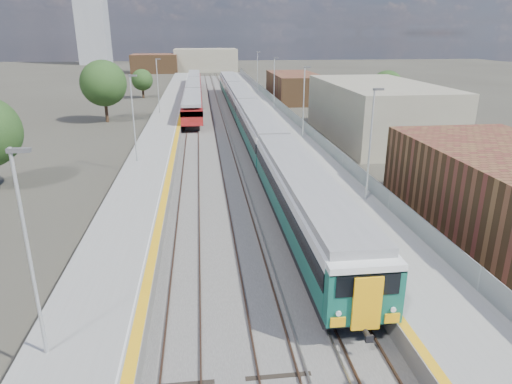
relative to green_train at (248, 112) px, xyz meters
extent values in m
plane|color=#47443A|center=(-1.50, -0.82, -2.39)|extent=(320.00, 320.00, 0.00)
cube|color=#565451|center=(-3.75, 1.68, -2.36)|extent=(10.50, 155.00, 0.06)
cube|color=#4C3323|center=(-0.72, 4.18, -2.28)|extent=(0.07, 160.00, 0.14)
cube|color=#4C3323|center=(0.72, 4.18, -2.28)|extent=(0.07, 160.00, 0.14)
cube|color=#4C3323|center=(-4.22, 4.18, -2.28)|extent=(0.07, 160.00, 0.14)
cube|color=#4C3323|center=(-2.78, 4.18, -2.28)|extent=(0.07, 160.00, 0.14)
cube|color=#4C3323|center=(-7.72, 4.18, -2.28)|extent=(0.07, 160.00, 0.14)
cube|color=#4C3323|center=(-6.28, 4.18, -2.28)|extent=(0.07, 160.00, 0.14)
cube|color=gray|center=(-1.05, 4.18, -2.29)|extent=(0.08, 160.00, 0.10)
cube|color=gray|center=(-2.45, 4.18, -2.29)|extent=(0.08, 160.00, 0.10)
cube|color=slate|center=(3.75, 1.68, -1.89)|extent=(4.70, 155.00, 1.00)
cube|color=gray|center=(3.75, 1.68, -1.39)|extent=(4.70, 155.00, 0.03)
cube|color=gold|center=(1.65, 1.68, -1.37)|extent=(0.40, 155.00, 0.01)
cube|color=gray|center=(5.95, 1.68, -0.79)|extent=(0.06, 155.00, 1.20)
cylinder|color=#9EA0A3|center=(5.10, -28.82, 2.38)|extent=(0.12, 0.12, 7.50)
cube|color=#4C4C4F|center=(5.35, -28.82, 6.03)|extent=(0.70, 0.18, 0.14)
cylinder|color=#9EA0A3|center=(5.10, -8.82, 2.38)|extent=(0.12, 0.12, 7.50)
cube|color=#4C4C4F|center=(5.35, -8.82, 6.03)|extent=(0.70, 0.18, 0.14)
cylinder|color=#9EA0A3|center=(5.10, 11.18, 2.38)|extent=(0.12, 0.12, 7.50)
cube|color=#4C4C4F|center=(5.35, 11.18, 6.03)|extent=(0.70, 0.18, 0.14)
cylinder|color=#9EA0A3|center=(5.10, 31.18, 2.38)|extent=(0.12, 0.12, 7.50)
cube|color=#4C4C4F|center=(5.35, 31.18, 6.03)|extent=(0.70, 0.18, 0.14)
cube|color=slate|center=(-10.55, 1.68, -1.89)|extent=(4.30, 155.00, 1.00)
cube|color=gray|center=(-10.55, 1.68, -1.39)|extent=(4.30, 155.00, 0.03)
cube|color=gold|center=(-8.65, 1.68, -1.37)|extent=(0.45, 155.00, 0.01)
cube|color=silver|center=(-9.00, 1.68, -1.37)|extent=(0.08, 155.00, 0.01)
cylinder|color=#9EA0A3|center=(-11.70, -42.82, 2.38)|extent=(0.12, 0.12, 7.50)
cube|color=#4C4C4F|center=(-11.45, -42.82, 6.03)|extent=(0.70, 0.18, 0.14)
cylinder|color=#9EA0A3|center=(-11.70, -16.82, 2.38)|extent=(0.12, 0.12, 7.50)
cube|color=#4C4C4F|center=(-11.45, -16.82, 6.03)|extent=(0.70, 0.18, 0.14)
cylinder|color=#9EA0A3|center=(-11.70, 9.18, 2.38)|extent=(0.12, 0.12, 7.50)
cube|color=#4C4C4F|center=(-11.45, 9.18, 6.03)|extent=(0.70, 0.18, 0.14)
cube|color=brown|center=(12.50, -32.82, 0.21)|extent=(9.00, 16.00, 5.20)
cube|color=gray|center=(14.50, -5.82, 0.81)|extent=(11.00, 22.00, 6.40)
cube|color=brown|center=(11.50, 27.18, 0.01)|extent=(8.00, 18.00, 4.80)
cube|color=gray|center=(-3.50, 99.18, 1.11)|extent=(20.00, 14.00, 7.00)
cube|color=brown|center=(-19.50, 94.18, 0.41)|extent=(14.00, 12.00, 5.60)
cube|color=gray|center=(-46.50, 139.18, 17.61)|extent=(11.00, 11.00, 40.00)
cube|color=black|center=(0.00, -31.84, -1.45)|extent=(2.91, 20.88, 0.49)
cube|color=#105342|center=(0.00, -31.84, -0.59)|extent=(3.02, 20.88, 1.22)
cube|color=black|center=(0.00, -31.84, 0.37)|extent=(3.08, 20.88, 0.84)
cube|color=white|center=(0.00, -31.84, 1.04)|extent=(3.02, 20.88, 0.51)
cube|color=gray|center=(0.00, -31.84, 1.49)|extent=(2.68, 20.88, 0.43)
cube|color=black|center=(0.00, -10.46, -1.45)|extent=(2.91, 20.88, 0.49)
cube|color=#105342|center=(0.00, -10.46, -0.59)|extent=(3.02, 20.88, 1.22)
cube|color=black|center=(0.00, -10.46, 0.37)|extent=(3.08, 20.88, 0.84)
cube|color=white|center=(0.00, -10.46, 1.04)|extent=(3.02, 20.88, 0.51)
cube|color=gray|center=(0.00, -10.46, 1.49)|extent=(2.68, 20.88, 0.43)
cube|color=black|center=(0.00, 10.92, -1.45)|extent=(2.91, 20.88, 0.49)
cube|color=#105342|center=(0.00, 10.92, -0.59)|extent=(3.02, 20.88, 1.22)
cube|color=black|center=(0.00, 10.92, 0.37)|extent=(3.08, 20.88, 0.84)
cube|color=white|center=(0.00, 10.92, 1.04)|extent=(3.02, 20.88, 0.51)
cube|color=gray|center=(0.00, 10.92, 1.49)|extent=(2.68, 20.88, 0.43)
cube|color=black|center=(0.00, 32.31, -1.45)|extent=(2.91, 20.88, 0.49)
cube|color=#105342|center=(0.00, 32.31, -0.59)|extent=(3.02, 20.88, 1.22)
cube|color=black|center=(0.00, 32.31, 0.37)|extent=(3.08, 20.88, 0.84)
cube|color=white|center=(0.00, 32.31, 1.04)|extent=(3.02, 20.88, 0.51)
cube|color=gray|center=(0.00, 32.31, 1.49)|extent=(2.68, 20.88, 0.43)
cube|color=#105342|center=(0.00, -42.55, -0.09)|extent=(3.00, 0.64, 2.25)
cube|color=black|center=(0.00, -42.89, 0.55)|extent=(2.46, 0.06, 0.86)
cube|color=#FEAF10|center=(0.00, -42.95, -0.20)|extent=(1.12, 0.11, 2.25)
cube|color=black|center=(-7.00, 7.98, -1.94)|extent=(1.84, 15.63, 0.64)
cube|color=maroon|center=(-7.00, 7.98, -0.41)|extent=(2.71, 18.38, 1.94)
cube|color=black|center=(-7.00, 7.98, 0.08)|extent=(2.77, 18.38, 0.68)
cube|color=gray|center=(-7.00, 7.98, 1.04)|extent=(2.42, 18.38, 0.39)
cube|color=black|center=(-7.00, 26.86, -1.94)|extent=(1.84, 15.63, 0.64)
cube|color=maroon|center=(-7.00, 26.86, -0.41)|extent=(2.71, 18.38, 1.94)
cube|color=black|center=(-7.00, 26.86, 0.08)|extent=(2.77, 18.38, 0.68)
cube|color=gray|center=(-7.00, 26.86, 1.04)|extent=(2.42, 18.38, 0.39)
cube|color=black|center=(-7.00, 45.75, -1.94)|extent=(1.84, 15.63, 0.64)
cube|color=maroon|center=(-7.00, 45.75, -0.41)|extent=(2.71, 18.38, 1.94)
cube|color=black|center=(-7.00, 45.75, 0.08)|extent=(2.77, 18.38, 0.68)
cube|color=gray|center=(-7.00, 45.75, 1.04)|extent=(2.42, 18.38, 0.39)
cylinder|color=#382619|center=(-18.91, 8.51, -0.92)|extent=(0.44, 0.44, 2.95)
sphere|color=#1E3D17|center=(-18.91, 8.51, 2.93)|extent=(6.22, 6.22, 6.22)
cylinder|color=#382619|center=(-16.66, 33.35, -1.44)|extent=(0.44, 0.44, 1.89)
sphere|color=#1E3D17|center=(-16.66, 33.35, 1.03)|extent=(4.00, 4.00, 4.00)
cylinder|color=#382619|center=(21.86, 9.49, -1.24)|extent=(0.44, 0.44, 2.31)
sphere|color=#1E3D17|center=(21.86, 9.49, 1.78)|extent=(4.88, 4.88, 4.88)
camera|label=1|loc=(-5.92, -57.07, 9.39)|focal=32.00mm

